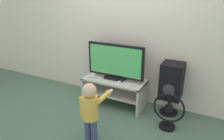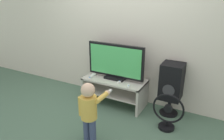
{
  "view_description": "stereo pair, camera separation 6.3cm",
  "coord_description": "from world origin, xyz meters",
  "px_view_note": "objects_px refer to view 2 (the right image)",
  "views": [
    {
      "loc": [
        1.5,
        -2.79,
        1.89
      ],
      "look_at": [
        0.0,
        0.15,
        0.65
      ],
      "focal_mm": 35.0,
      "sensor_mm": 36.0,
      "label": 1
    },
    {
      "loc": [
        1.56,
        -2.76,
        1.89
      ],
      "look_at": [
        0.0,
        0.15,
        0.65
      ],
      "focal_mm": 35.0,
      "sensor_mm": 36.0,
      "label": 2
    }
  ],
  "objects_px": {
    "game_console": "(92,76)",
    "television": "(115,62)",
    "remote_secondary": "(120,82)",
    "remote_primary": "(128,86)",
    "speaker_tower": "(172,82)",
    "child": "(89,108)",
    "floor_fan": "(168,113)"
  },
  "relations": [
    {
      "from": "game_console",
      "to": "speaker_tower",
      "type": "relative_size",
      "value": 0.19
    },
    {
      "from": "child",
      "to": "speaker_tower",
      "type": "distance_m",
      "value": 1.36
    },
    {
      "from": "television",
      "to": "floor_fan",
      "type": "bearing_deg",
      "value": -18.11
    },
    {
      "from": "game_console",
      "to": "child",
      "type": "xyz_separation_m",
      "value": [
        0.55,
        -0.92,
        0.01
      ]
    },
    {
      "from": "television",
      "to": "child",
      "type": "xyz_separation_m",
      "value": [
        0.18,
        -1.05,
        -0.26
      ]
    },
    {
      "from": "game_console",
      "to": "floor_fan",
      "type": "distance_m",
      "value": 1.41
    },
    {
      "from": "game_console",
      "to": "television",
      "type": "bearing_deg",
      "value": 19.35
    },
    {
      "from": "game_console",
      "to": "remote_primary",
      "type": "bearing_deg",
      "value": -5.59
    },
    {
      "from": "child",
      "to": "speaker_tower",
      "type": "xyz_separation_m",
      "value": [
        0.75,
        1.14,
        0.06
      ]
    },
    {
      "from": "game_console",
      "to": "child",
      "type": "height_order",
      "value": "child"
    },
    {
      "from": "floor_fan",
      "to": "game_console",
      "type": "bearing_deg",
      "value": 172.02
    },
    {
      "from": "television",
      "to": "remote_primary",
      "type": "xyz_separation_m",
      "value": [
        0.33,
        -0.2,
        -0.28
      ]
    },
    {
      "from": "game_console",
      "to": "floor_fan",
      "type": "relative_size",
      "value": 0.29
    },
    {
      "from": "remote_primary",
      "to": "speaker_tower",
      "type": "distance_m",
      "value": 0.66
    },
    {
      "from": "game_console",
      "to": "speaker_tower",
      "type": "bearing_deg",
      "value": 9.72
    },
    {
      "from": "remote_secondary",
      "to": "speaker_tower",
      "type": "height_order",
      "value": "speaker_tower"
    },
    {
      "from": "television",
      "to": "speaker_tower",
      "type": "relative_size",
      "value": 1.17
    },
    {
      "from": "remote_primary",
      "to": "game_console",
      "type": "bearing_deg",
      "value": 174.41
    },
    {
      "from": "remote_primary",
      "to": "floor_fan",
      "type": "distance_m",
      "value": 0.71
    },
    {
      "from": "remote_secondary",
      "to": "speaker_tower",
      "type": "relative_size",
      "value": 0.16
    },
    {
      "from": "remote_secondary",
      "to": "game_console",
      "type": "bearing_deg",
      "value": -176.8
    },
    {
      "from": "television",
      "to": "speaker_tower",
      "type": "height_order",
      "value": "television"
    },
    {
      "from": "remote_secondary",
      "to": "television",
      "type": "bearing_deg",
      "value": 142.06
    },
    {
      "from": "child",
      "to": "floor_fan",
      "type": "bearing_deg",
      "value": 41.5
    },
    {
      "from": "remote_primary",
      "to": "speaker_tower",
      "type": "xyz_separation_m",
      "value": [
        0.59,
        0.29,
        0.07
      ]
    },
    {
      "from": "game_console",
      "to": "remote_secondary",
      "type": "distance_m",
      "value": 0.51
    },
    {
      "from": "remote_primary",
      "to": "speaker_tower",
      "type": "bearing_deg",
      "value": 26.36
    },
    {
      "from": "game_console",
      "to": "remote_primary",
      "type": "distance_m",
      "value": 0.71
    },
    {
      "from": "game_console",
      "to": "child",
      "type": "relative_size",
      "value": 0.19
    },
    {
      "from": "remote_primary",
      "to": "floor_fan",
      "type": "xyz_separation_m",
      "value": [
        0.66,
        -0.12,
        -0.22
      ]
    },
    {
      "from": "remote_primary",
      "to": "floor_fan",
      "type": "height_order",
      "value": "floor_fan"
    },
    {
      "from": "television",
      "to": "game_console",
      "type": "height_order",
      "value": "television"
    }
  ]
}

